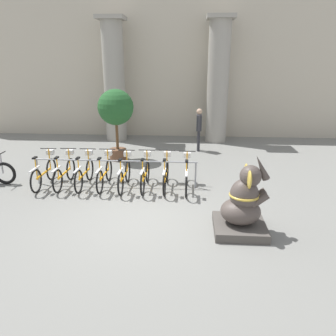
# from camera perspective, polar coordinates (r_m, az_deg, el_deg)

# --- Properties ---
(ground_plane) EXTENTS (60.00, 60.00, 0.00)m
(ground_plane) POSITION_cam_1_polar(r_m,az_deg,el_deg) (7.69, -4.73, -8.56)
(ground_plane) COLOR slate
(building_facade) EXTENTS (20.00, 0.20, 6.00)m
(building_facade) POSITION_cam_1_polar(r_m,az_deg,el_deg) (15.42, -0.14, 16.66)
(building_facade) COLOR #BCB29E
(building_facade) RESTS_ON ground_plane
(column_left) EXTENTS (1.14, 1.14, 5.16)m
(column_left) POSITION_cam_1_polar(r_m,az_deg,el_deg) (14.77, -9.37, 14.88)
(column_left) COLOR gray
(column_left) RESTS_ON ground_plane
(column_right) EXTENTS (1.14, 1.14, 5.16)m
(column_right) POSITION_cam_1_polar(r_m,az_deg,el_deg) (14.44, 8.71, 14.84)
(column_right) COLOR gray
(column_right) RESTS_ON ground_plane
(bike_rack) EXTENTS (4.68, 0.05, 0.77)m
(bike_rack) POSITION_cam_1_polar(r_m,az_deg,el_deg) (9.42, -9.21, 0.52)
(bike_rack) COLOR gray
(bike_rack) RESTS_ON ground_plane
(bicycle_0) EXTENTS (0.48, 1.69, 1.00)m
(bicycle_0) POSITION_cam_1_polar(r_m,az_deg,el_deg) (10.03, -20.73, -0.68)
(bicycle_0) COLOR black
(bicycle_0) RESTS_ON ground_plane
(bicycle_1) EXTENTS (0.48, 1.69, 1.00)m
(bicycle_1) POSITION_cam_1_polar(r_m,az_deg,el_deg) (9.84, -17.54, -0.69)
(bicycle_1) COLOR black
(bicycle_1) RESTS_ON ground_plane
(bicycle_2) EXTENTS (0.48, 1.69, 1.00)m
(bicycle_2) POSITION_cam_1_polar(r_m,az_deg,el_deg) (9.65, -14.31, -0.78)
(bicycle_2) COLOR black
(bicycle_2) RESTS_ON ground_plane
(bicycle_3) EXTENTS (0.48, 1.69, 1.00)m
(bicycle_3) POSITION_cam_1_polar(r_m,az_deg,el_deg) (9.49, -10.96, -0.86)
(bicycle_3) COLOR black
(bicycle_3) RESTS_ON ground_plane
(bicycle_4) EXTENTS (0.48, 1.69, 1.00)m
(bicycle_4) POSITION_cam_1_polar(r_m,az_deg,el_deg) (9.30, -7.58, -1.09)
(bicycle_4) COLOR black
(bicycle_4) RESTS_ON ground_plane
(bicycle_5) EXTENTS (0.48, 1.69, 1.00)m
(bicycle_5) POSITION_cam_1_polar(r_m,az_deg,el_deg) (9.25, -3.98, -1.08)
(bicycle_5) COLOR black
(bicycle_5) RESTS_ON ground_plane
(bicycle_6) EXTENTS (0.48, 1.69, 1.00)m
(bicycle_6) POSITION_cam_1_polar(r_m,az_deg,el_deg) (9.20, -0.37, -1.14)
(bicycle_6) COLOR black
(bicycle_6) RESTS_ON ground_plane
(bicycle_7) EXTENTS (0.48, 1.69, 1.00)m
(bicycle_7) POSITION_cam_1_polar(r_m,az_deg,el_deg) (9.12, 3.26, -1.35)
(bicycle_7) COLOR black
(bicycle_7) RESTS_ON ground_plane
(elephant_statue) EXTENTS (1.08, 1.08, 1.72)m
(elephant_statue) POSITION_cam_1_polar(r_m,az_deg,el_deg) (7.02, 12.90, -6.51)
(elephant_statue) COLOR #4C4742
(elephant_statue) RESTS_ON ground_plane
(person_pedestrian) EXTENTS (0.22, 0.47, 1.67)m
(person_pedestrian) POSITION_cam_1_polar(r_m,az_deg,el_deg) (12.94, 5.41, 7.32)
(person_pedestrian) COLOR #28282D
(person_pedestrian) RESTS_ON ground_plane
(potted_tree) EXTENTS (1.25, 1.25, 2.52)m
(potted_tree) POSITION_cam_1_polar(r_m,az_deg,el_deg) (11.70, -9.07, 9.82)
(potted_tree) COLOR brown
(potted_tree) RESTS_ON ground_plane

